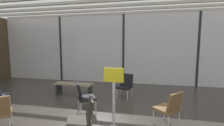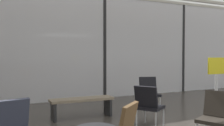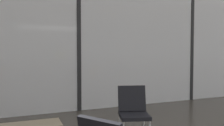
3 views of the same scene
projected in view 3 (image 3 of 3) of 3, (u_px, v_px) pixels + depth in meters
The scene contains 5 objects.
glass_curtain_wall at pixel (78, 40), 5.91m from camera, with size 14.00×0.08×3.50m, color silver.
window_mullion_1 at pixel (78, 40), 5.91m from camera, with size 0.10×0.12×3.50m, color black.
window_mullion_2 at pixel (191, 42), 7.26m from camera, with size 0.10×0.12×3.50m, color black.
parked_airplane at pixel (23, 41), 10.96m from camera, with size 11.93×3.88×3.88m.
lounge_chair_7 at pixel (133, 109), 4.06m from camera, with size 0.61×0.64×0.87m.
Camera 3 is at (-1.52, -0.59, 1.46)m, focal length 38.41 mm.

